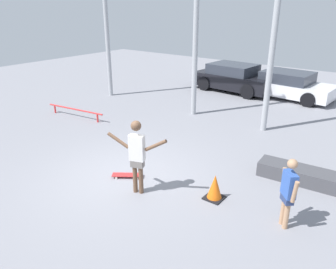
# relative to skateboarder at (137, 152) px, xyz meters

# --- Properties ---
(ground_plane) EXTENTS (36.00, 36.00, 0.00)m
(ground_plane) POSITION_rel_skateboarder_xyz_m (-0.75, 0.37, -1.03)
(ground_plane) COLOR gray
(skateboarder) EXTENTS (1.38, 0.54, 1.78)m
(skateboarder) POSITION_rel_skateboarder_xyz_m (0.00, 0.00, 0.00)
(skateboarder) COLOR brown
(skateboarder) RESTS_ON ground_plane
(skateboard) EXTENTS (0.75, 0.62, 0.08)m
(skateboard) POSITION_rel_skateboarder_xyz_m (-0.71, 0.35, -0.97)
(skateboard) COLOR red
(skateboard) RESTS_ON ground_plane
(grind_box) EXTENTS (2.31, 0.80, 0.36)m
(grind_box) POSITION_rel_skateboarder_xyz_m (2.97, 2.84, -0.85)
(grind_box) COLOR #47474C
(grind_box) RESTS_ON ground_plane
(grind_rail) EXTENTS (2.70, 0.43, 0.36)m
(grind_rail) POSITION_rel_skateboarder_xyz_m (-5.62, 2.55, -0.74)
(grind_rail) COLOR red
(grind_rail) RESTS_ON ground_plane
(canopy_support_left) EXTENTS (4.96, 0.20, 5.92)m
(canopy_support_left) POSITION_rel_skateboarder_xyz_m (-4.60, 5.70, 2.52)
(canopy_support_left) COLOR #A5A8AD
(canopy_support_left) RESTS_ON ground_plane
(parked_car_black) EXTENTS (4.11, 2.23, 1.34)m
(parked_car_black) POSITION_rel_skateboarder_xyz_m (-2.67, 10.10, -0.37)
(parked_car_black) COLOR black
(parked_car_black) RESTS_ON ground_plane
(parked_car_white) EXTENTS (4.01, 2.19, 1.20)m
(parked_car_white) POSITION_rel_skateboarder_xyz_m (-0.07, 10.49, -0.44)
(parked_car_white) COLOR white
(parked_car_white) RESTS_ON ground_plane
(bystander) EXTENTS (0.48, 0.52, 1.48)m
(bystander) POSITION_rel_skateboarder_xyz_m (3.14, 0.83, -0.21)
(bystander) COLOR tan
(bystander) RESTS_ON ground_plane
(traffic_cone) EXTENTS (0.42, 0.42, 0.60)m
(traffic_cone) POSITION_rel_skateboarder_xyz_m (1.55, 0.86, -0.74)
(traffic_cone) COLOR black
(traffic_cone) RESTS_ON ground_plane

